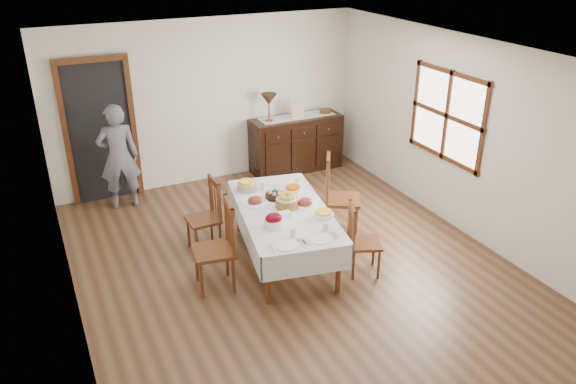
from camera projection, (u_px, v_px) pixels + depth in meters
name	position (u px, v px, depth m)	size (l,w,h in m)	color
ground	(291.00, 264.00, 6.97)	(6.00, 6.00, 0.00)	brown
room_shell	(265.00, 130.00, 6.57)	(5.02, 6.02, 2.65)	silver
dining_table	(284.00, 215.00, 6.84)	(1.39, 2.19, 0.70)	silver
chair_left_near	(218.00, 245.00, 6.32)	(0.51, 0.51, 1.07)	#562914
chair_left_far	(207.00, 215.00, 7.14)	(0.41, 0.41, 0.95)	#562914
chair_right_near	(361.00, 239.00, 6.63)	(0.48, 0.48, 0.90)	#562914
chair_right_far	(338.00, 195.00, 7.48)	(0.63, 0.63, 1.11)	#562914
sideboard	(296.00, 144.00, 9.55)	(1.55, 0.56, 0.93)	black
person	(118.00, 154.00, 8.09)	(0.53, 0.34, 1.69)	slate
bread_basket	(287.00, 201.00, 6.81)	(0.27, 0.27, 0.18)	brown
egg_basket	(275.00, 195.00, 7.06)	(0.25, 0.25, 0.11)	black
ham_platter_a	(255.00, 201.00, 6.93)	(0.32, 0.32, 0.11)	white
ham_platter_b	(305.00, 203.00, 6.89)	(0.28, 0.28, 0.11)	white
beet_bowl	(274.00, 221.00, 6.38)	(0.23, 0.23, 0.16)	white
carrot_bowl	(293.00, 190.00, 7.21)	(0.23, 0.23, 0.09)	white
pineapple_bowl	(247.00, 186.00, 7.28)	(0.26, 0.26, 0.13)	tan
casserole_dish	(324.00, 214.00, 6.61)	(0.24, 0.24, 0.07)	white
butter_dish	(285.00, 215.00, 6.58)	(0.15, 0.11, 0.07)	white
setting_left	(288.00, 241.00, 6.06)	(0.44, 0.31, 0.10)	white
setting_right	(322.00, 235.00, 6.19)	(0.44, 0.31, 0.10)	white
glass_far_a	(263.00, 186.00, 7.30)	(0.06, 0.06, 0.10)	white
glass_far_b	(297.00, 181.00, 7.43)	(0.06, 0.06, 0.10)	white
runner	(297.00, 116.00, 9.39)	(1.30, 0.35, 0.01)	silver
table_lamp	(269.00, 100.00, 9.01)	(0.26, 0.26, 0.46)	brown
picture_frame	(298.00, 110.00, 9.26)	(0.22, 0.08, 0.28)	#C9B98C
deco_bowl	(325.00, 111.00, 9.57)	(0.20, 0.20, 0.06)	#562914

